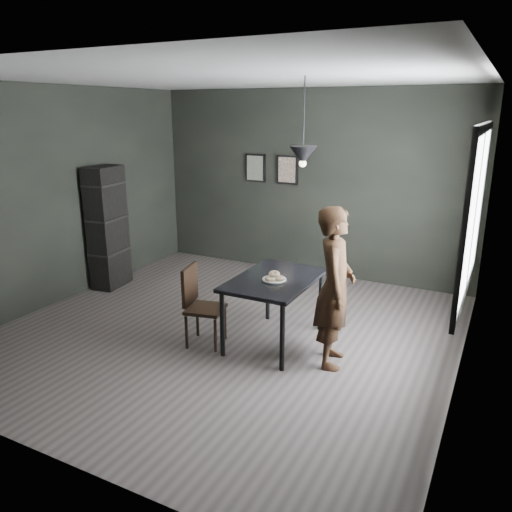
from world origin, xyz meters
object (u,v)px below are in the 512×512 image
at_px(shelf_unit, 108,228).
at_px(pendant_lamp, 303,155).
at_px(white_plate, 274,280).
at_px(cafe_table, 274,285).
at_px(woman, 335,288).
at_px(wood_chair, 198,300).

distance_m(shelf_unit, pendant_lamp, 3.42).
bearing_deg(white_plate, cafe_table, 112.70).
bearing_deg(cafe_table, white_plate, -67.30).
bearing_deg(cafe_table, woman, -11.85).
height_order(white_plate, wood_chair, wood_chair).
height_order(cafe_table, wood_chair, wood_chair).
bearing_deg(white_plate, pendant_lamp, 39.57).
relative_size(cafe_table, pendant_lamp, 1.39).
bearing_deg(pendant_lamp, wood_chair, -152.95).
bearing_deg(shelf_unit, pendant_lamp, -17.45).
relative_size(white_plate, shelf_unit, 0.13).
bearing_deg(woman, white_plate, 69.10).
bearing_deg(shelf_unit, woman, -20.12).
distance_m(white_plate, shelf_unit, 3.03).
height_order(wood_chair, pendant_lamp, pendant_lamp).
relative_size(wood_chair, pendant_lamp, 1.02).
xyz_separation_m(wood_chair, pendant_lamp, (0.97, 0.50, 1.55)).
bearing_deg(white_plate, wood_chair, -157.22).
bearing_deg(wood_chair, pendant_lamp, 14.57).
relative_size(wood_chair, shelf_unit, 0.51).
bearing_deg(white_plate, woman, -5.99).
xyz_separation_m(cafe_table, wood_chair, (-0.72, -0.40, -0.17)).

